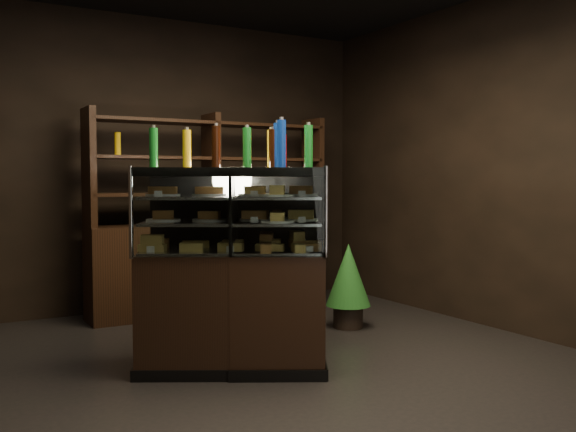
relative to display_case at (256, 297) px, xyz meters
name	(u,v)px	position (x,y,z in m)	size (l,w,h in m)	color
ground	(251,371)	(-0.14, -0.21, -0.48)	(5.00, 5.00, 0.00)	black
room_shell	(250,92)	(-0.14, -0.21, 1.46)	(5.02, 5.02, 3.01)	black
display_case	(256,297)	(0.00, 0.00, 0.00)	(1.77, 1.47, 1.43)	black
food_display	(256,214)	(0.00, 0.00, 0.61)	(1.38, 1.14, 0.44)	#C27845
bottles_top	(255,149)	(0.00, 0.00, 1.09)	(1.22, 1.00, 0.30)	#0F38B2
potted_conifer	(348,273)	(1.21, 0.55, 0.01)	(0.40, 0.40, 0.86)	black
back_shelving	(212,252)	(0.44, 1.84, 0.12)	(2.48, 0.43, 2.00)	black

